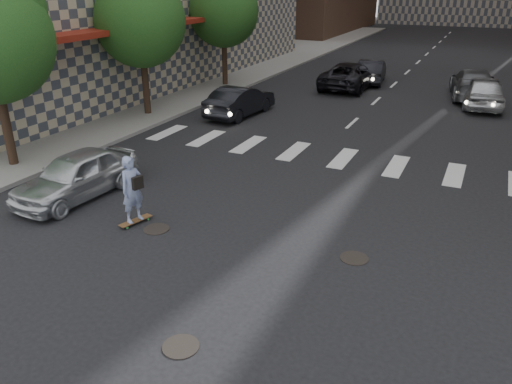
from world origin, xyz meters
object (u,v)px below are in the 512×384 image
tree_c (225,7)px  traffic_car_e (371,71)px  silver_sedan (76,175)px  traffic_car_c (350,75)px  traffic_car_a (240,101)px  traffic_car_b (473,84)px  traffic_car_d (483,91)px  tree_b (142,17)px  skateboarder (132,189)px

tree_c → traffic_car_e: tree_c is taller
silver_sedan → traffic_car_c: (3.22, 19.72, 0.06)m
traffic_car_a → traffic_car_b: (10.09, 9.00, 0.07)m
tree_c → silver_sedan: 18.02m
traffic_car_a → traffic_car_d: bearing=-141.8°
tree_c → tree_b: bearing=-90.0°
tree_b → tree_c: same height
traffic_car_b → traffic_car_c: size_ratio=0.99×
traffic_car_b → traffic_car_c: (-6.97, -0.28, -0.02)m
traffic_car_c → traffic_car_e: traffic_car_c is taller
traffic_car_a → traffic_car_c: 9.26m
tree_b → traffic_car_d: bearing=31.0°
traffic_car_d → traffic_car_c: bearing=-19.9°
skateboarder → traffic_car_c: skateboarder is taller
traffic_car_c → silver_sedan: bearing=82.4°
traffic_car_b → traffic_car_d: bearing=98.7°
silver_sedan → traffic_car_e: traffic_car_e is taller
traffic_car_b → traffic_car_a: bearing=34.0°
tree_c → silver_sedan: (3.95, -17.14, -3.93)m
tree_c → traffic_car_a: bearing=-56.6°
silver_sedan → traffic_car_b: size_ratio=0.77×
tree_c → skateboarder: bearing=-69.4°
silver_sedan → tree_c: bearing=107.2°
traffic_car_d → traffic_car_e: traffic_car_d is taller
tree_b → tree_c: (0.00, 8.00, 0.00)m
tree_b → traffic_car_e: tree_b is taller
traffic_car_a → traffic_car_c: bearing=-104.7°
traffic_car_b → traffic_car_e: size_ratio=1.24×
silver_sedan → traffic_car_e: 22.36m
skateboarder → traffic_car_d: bearing=82.7°
silver_sedan → traffic_car_c: bearing=84.9°
tree_b → traffic_car_b: tree_b is taller
silver_sedan → traffic_car_d: size_ratio=0.88×
skateboarder → traffic_car_e: size_ratio=0.44×
tree_b → traffic_car_c: tree_b is taller
silver_sedan → traffic_car_b: traffic_car_b is taller
tree_b → traffic_car_a: size_ratio=1.49×
traffic_car_a → tree_c: bearing=-51.6°
traffic_car_b → traffic_car_d: traffic_car_d is taller
traffic_car_b → silver_sedan: bearing=55.2°
tree_b → traffic_car_c: (7.17, 10.58, -3.87)m
tree_b → traffic_car_e: bearing=58.3°
skateboarder → traffic_car_b: bearing=86.2°
traffic_car_b → traffic_car_d: (0.59, -2.00, 0.02)m
silver_sedan → traffic_car_e: (4.00, 22.00, 0.01)m
traffic_car_a → traffic_car_d: 12.77m
silver_sedan → traffic_car_c: size_ratio=0.75×
tree_c → traffic_car_c: size_ratio=1.18×
tree_c → traffic_car_b: size_ratio=1.19×
tree_c → traffic_car_d: (14.73, 0.86, -3.82)m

